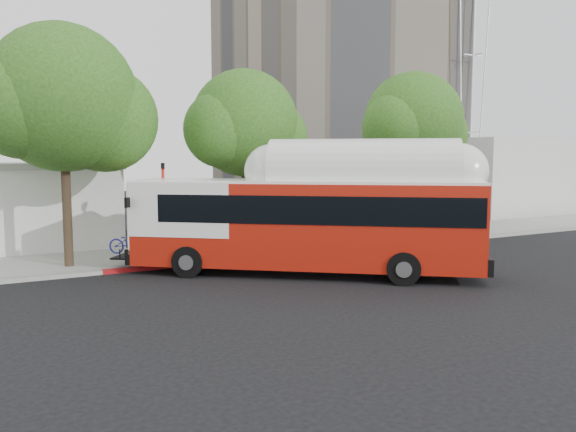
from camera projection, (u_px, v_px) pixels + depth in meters
ground at (330, 272)px, 22.10m from camera, size 120.00×120.00×0.00m
sidewalk at (260, 247)px, 27.80m from camera, size 60.00×5.00×0.15m
curb_strip at (284, 255)px, 25.52m from camera, size 60.00×0.30×0.15m
red_curb_segment at (223, 261)px, 24.11m from camera, size 10.00×0.32×0.16m
street_tree_left at (75, 105)px, 22.30m from camera, size 6.67×5.80×9.74m
street_tree_mid at (252, 128)px, 26.53m from camera, size 5.75×5.00×8.62m
street_tree_right at (418, 126)px, 31.03m from camera, size 6.21×5.40×9.18m
apartment_tower at (334, 19)px, 53.29m from camera, size 18.00×18.00×37.00m
horizon_block at (519, 175)px, 49.90m from camera, size 20.00×12.00×6.00m
transit_bus at (307, 224)px, 21.55m from camera, size 12.67×10.55×4.18m
signal_pole at (164, 213)px, 23.43m from camera, size 0.12×0.41×4.29m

